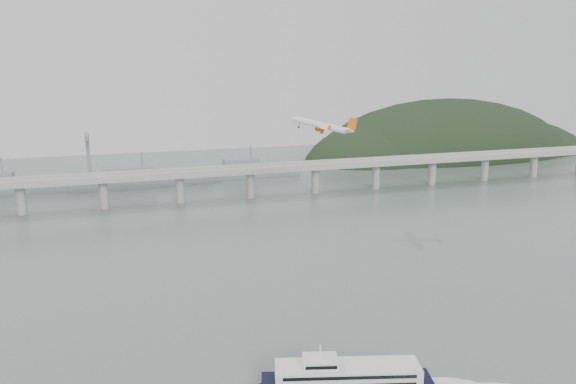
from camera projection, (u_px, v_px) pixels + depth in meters
name	position (u px, v px, depth m)	size (l,w,h in m)	color
ground	(334.00, 315.00, 212.10)	(900.00, 900.00, 0.00)	slate
bridge	(221.00, 175.00, 393.09)	(800.00, 22.00, 23.90)	#9A9A97
headland	(455.00, 171.00, 611.74)	(365.00, 155.00, 156.00)	black
ferry	(347.00, 380.00, 160.15)	(79.21, 30.51, 15.26)	black
airliner	(323.00, 126.00, 300.05)	(35.61, 33.02, 11.01)	white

